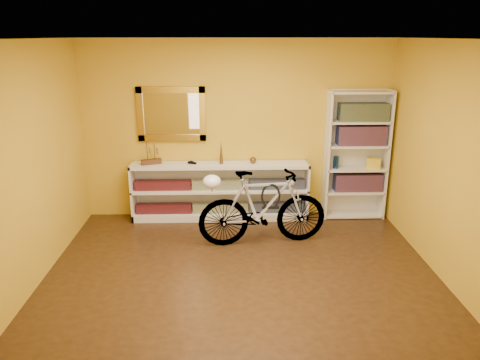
{
  "coord_description": "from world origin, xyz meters",
  "views": [
    {
      "loc": [
        -0.15,
        -4.62,
        2.64
      ],
      "look_at": [
        0.0,
        0.7,
        0.95
      ],
      "focal_mm": 34.39,
      "sensor_mm": 36.0,
      "label": 1
    }
  ],
  "objects_px": {
    "bookcase": "(356,155)",
    "bicycle": "(263,207)",
    "helmet": "(212,182)",
    "console_unit": "(220,191)"
  },
  "relations": [
    {
      "from": "bookcase",
      "to": "bicycle",
      "type": "height_order",
      "value": "bookcase"
    },
    {
      "from": "console_unit",
      "to": "bicycle",
      "type": "xyz_separation_m",
      "value": [
        0.56,
        -0.9,
        0.08
      ]
    },
    {
      "from": "bicycle",
      "to": "helmet",
      "type": "xyz_separation_m",
      "value": [
        -0.65,
        -0.08,
        0.38
      ]
    },
    {
      "from": "bookcase",
      "to": "bicycle",
      "type": "xyz_separation_m",
      "value": [
        -1.44,
        -0.92,
        -0.45
      ]
    },
    {
      "from": "bicycle",
      "to": "helmet",
      "type": "distance_m",
      "value": 0.76
    },
    {
      "from": "bicycle",
      "to": "console_unit",
      "type": "bearing_deg",
      "value": 25.12
    },
    {
      "from": "bookcase",
      "to": "helmet",
      "type": "relative_size",
      "value": 8.35
    },
    {
      "from": "console_unit",
      "to": "bookcase",
      "type": "bearing_deg",
      "value": 0.72
    },
    {
      "from": "console_unit",
      "to": "bookcase",
      "type": "xyz_separation_m",
      "value": [
        2.0,
        0.03,
        0.52
      ]
    },
    {
      "from": "console_unit",
      "to": "bookcase",
      "type": "relative_size",
      "value": 1.37
    }
  ]
}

